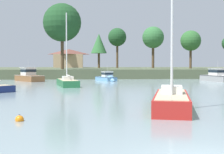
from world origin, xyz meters
name	(u,v)px	position (x,y,z in m)	size (l,w,h in m)	color
far_shore_bank	(101,71)	(0.00, 87.20, 1.06)	(167.31, 56.56, 2.12)	#4C563D
sailboat_red	(172,105)	(2.20, 12.32, 0.32)	(4.75, 9.81, 15.52)	#B2231E
cruiser_wood	(27,78)	(-15.84, 53.44, 0.58)	(7.23, 8.76, 5.21)	brown
cruiser_skyblue	(108,79)	(-0.09, 52.23, 0.40)	(4.43, 6.76, 3.80)	#669ECC
cruiser_grey	(220,78)	(21.08, 48.66, 0.58)	(4.56, 9.34, 4.97)	gray
sailboat_green	(67,84)	(-7.06, 38.25, 0.26)	(4.03, 8.99, 11.82)	#236B3D
mooring_buoy_orange	(19,120)	(-7.99, 8.04, 0.09)	(0.50, 0.50, 0.56)	orange
shore_tree_right_mid	(62,23)	(-9.78, 64.00, 12.77)	(8.72, 8.72, 15.06)	brown
shore_tree_inland_a	(99,44)	(-0.60, 86.77, 9.44)	(4.83, 4.83, 10.36)	brown
shore_tree_center_right	(191,41)	(23.46, 73.65, 9.49)	(5.42, 5.42, 10.15)	brown
shore_tree_far_right	(153,38)	(14.72, 80.62, 10.85)	(6.19, 6.19, 11.91)	brown
shore_tree_left	(117,37)	(4.73, 84.03, 11.12)	(5.36, 5.36, 11.79)	brown
cottage_eastern	(69,58)	(-10.37, 99.66, 5.35)	(10.26, 9.76, 6.26)	tan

